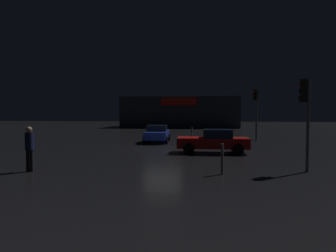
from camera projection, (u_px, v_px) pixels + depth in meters
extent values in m
plane|color=black|center=(162.00, 148.00, 19.94)|extent=(120.00, 120.00, 0.00)
cube|color=#33383D|center=(181.00, 112.00, 49.22)|extent=(18.64, 7.99, 4.93)
cube|color=red|center=(179.00, 101.00, 45.03)|extent=(5.45, 0.24, 1.06)
cylinder|color=#595B60|center=(257.00, 115.00, 25.45)|extent=(0.15, 0.15, 4.37)
cube|color=black|center=(256.00, 95.00, 25.28)|extent=(0.41, 0.41, 0.90)
sphere|color=red|center=(254.00, 92.00, 25.18)|extent=(0.20, 0.20, 0.20)
sphere|color=black|center=(254.00, 95.00, 25.19)|extent=(0.20, 0.20, 0.20)
sphere|color=black|center=(254.00, 98.00, 25.20)|extent=(0.20, 0.20, 0.20)
cylinder|color=#595B60|center=(308.00, 126.00, 11.83)|extent=(0.12, 0.12, 3.74)
cube|color=black|center=(305.00, 91.00, 11.89)|extent=(0.41, 0.41, 0.93)
sphere|color=red|center=(301.00, 84.00, 12.01)|extent=(0.20, 0.20, 0.20)
sphere|color=black|center=(301.00, 91.00, 12.02)|extent=(0.20, 0.20, 0.20)
sphere|color=black|center=(301.00, 98.00, 12.03)|extent=(0.20, 0.20, 0.20)
cube|color=#A51414|center=(213.00, 143.00, 17.49)|extent=(4.15, 1.66, 0.61)
cube|color=black|center=(217.00, 133.00, 17.43)|extent=(1.66, 1.49, 0.48)
cylinder|color=black|center=(189.00, 149.00, 16.83)|extent=(0.64, 0.22, 0.64)
cylinder|color=black|center=(190.00, 146.00, 18.48)|extent=(0.64, 0.22, 0.64)
cylinder|color=black|center=(238.00, 150.00, 16.53)|extent=(0.64, 0.22, 0.64)
cylinder|color=black|center=(235.00, 146.00, 18.17)|extent=(0.64, 0.22, 0.64)
cube|color=navy|center=(157.00, 135.00, 24.10)|extent=(1.89, 4.41, 0.59)
cube|color=black|center=(157.00, 128.00, 23.96)|extent=(1.61, 1.81, 0.48)
cylinder|color=black|center=(149.00, 137.00, 25.60)|extent=(0.25, 0.64, 0.63)
cylinder|color=black|center=(169.00, 137.00, 25.48)|extent=(0.25, 0.64, 0.63)
cylinder|color=black|center=(144.00, 140.00, 22.75)|extent=(0.25, 0.64, 0.63)
cylinder|color=black|center=(166.00, 140.00, 22.63)|extent=(0.25, 0.64, 0.63)
cylinder|color=black|center=(32.00, 161.00, 12.00)|extent=(0.14, 0.14, 0.89)
cylinder|color=black|center=(28.00, 161.00, 12.00)|extent=(0.14, 0.14, 0.89)
cylinder|color=#141938|center=(29.00, 141.00, 11.96)|extent=(0.36, 0.36, 0.70)
sphere|color=tan|center=(29.00, 130.00, 11.94)|extent=(0.24, 0.24, 0.24)
cylinder|color=#595B60|center=(222.00, 159.00, 11.42)|extent=(0.11, 0.11, 1.20)
cylinder|color=#595B60|center=(192.00, 133.00, 27.00)|extent=(0.12, 0.12, 1.08)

